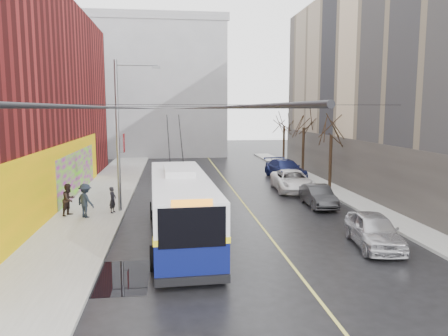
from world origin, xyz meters
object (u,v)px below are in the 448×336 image
at_px(parked_car_a, 374,230).
at_px(streetlight_pole, 120,132).
at_px(tree_mid, 304,119).
at_px(parked_car_c, 292,181).
at_px(tree_far, 284,119).
at_px(trolleybus, 181,206).
at_px(tree_near, 332,125).
at_px(pedestrian_b, 69,200).
at_px(parked_car_d, 285,169).
at_px(pedestrian_c, 85,201).
at_px(following_car, 174,179).
at_px(pedestrian_a, 113,200).
at_px(parked_car_b, 318,196).

bearing_deg(parked_car_a, streetlight_pole, 154.00).
relative_size(tree_mid, parked_car_c, 1.18).
relative_size(tree_far, trolleybus, 0.53).
height_order(tree_near, tree_far, tree_far).
distance_m(tree_mid, pedestrian_b, 23.15).
bearing_deg(parked_car_d, tree_near, -79.70).
height_order(streetlight_pole, pedestrian_c, streetlight_pole).
distance_m(trolleybus, following_car, 13.57).
relative_size(tree_far, parked_car_a, 1.45).
bearing_deg(tree_mid, tree_far, 90.00).
height_order(trolleybus, pedestrian_a, trolleybus).
bearing_deg(parked_car_d, streetlight_pole, -146.82).
distance_m(trolleybus, parked_car_b, 10.73).
height_order(trolleybus, parked_car_b, trolleybus).
relative_size(parked_car_a, following_car, 1.03).
height_order(parked_car_b, pedestrian_b, pedestrian_b).
height_order(parked_car_d, pedestrian_b, pedestrian_b).
xyz_separation_m(parked_car_d, pedestrian_a, (-13.65, -12.33, 0.09)).
distance_m(tree_near, parked_car_a, 15.01).
height_order(parked_car_a, parked_car_b, parked_car_a).
xyz_separation_m(parked_car_a, pedestrian_c, (-13.81, 6.55, 0.34)).
bearing_deg(parked_car_b, pedestrian_b, -174.32).
relative_size(tree_far, pedestrian_a, 4.28).
relative_size(trolleybus, following_car, 2.85).
distance_m(streetlight_pole, parked_car_a, 14.96).
distance_m(parked_car_b, parked_car_d, 11.65).
relative_size(tree_mid, pedestrian_b, 3.64).
xyz_separation_m(tree_far, following_car, (-12.02, -12.24, -4.40)).
xyz_separation_m(streetlight_pole, parked_car_d, (13.14, 11.80, -4.01)).
relative_size(streetlight_pole, parked_car_a, 1.99).
xyz_separation_m(tree_mid, pedestrian_b, (-18.04, -13.89, -4.18)).
bearing_deg(parked_car_a, pedestrian_a, 156.88).
relative_size(streetlight_pole, parked_car_b, 2.16).
distance_m(tree_mid, pedestrian_a, 21.14).
relative_size(tree_near, pedestrian_b, 3.49).
relative_size(tree_far, parked_car_d, 1.14).
distance_m(tree_near, parked_car_b, 7.80).
height_order(following_car, pedestrian_b, pedestrian_b).
bearing_deg(parked_car_a, trolleybus, 173.24).
bearing_deg(streetlight_pole, trolleybus, -60.06).
height_order(parked_car_c, pedestrian_a, pedestrian_a).
relative_size(tree_near, tree_far, 0.97).
distance_m(parked_car_a, pedestrian_a, 14.54).
bearing_deg(streetlight_pole, pedestrian_a, -133.59).
bearing_deg(parked_car_b, parked_car_a, -90.19).
xyz_separation_m(tree_near, parked_car_a, (-3.20, -14.04, -4.21)).
distance_m(tree_far, trolleybus, 28.57).
bearing_deg(tree_far, following_car, -134.47).
bearing_deg(streetlight_pole, following_car, 68.09).
relative_size(parked_car_b, pedestrian_b, 2.27).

